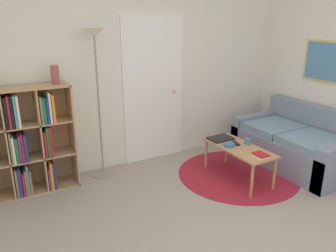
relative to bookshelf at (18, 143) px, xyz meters
name	(u,v)px	position (x,y,z in m)	size (l,w,h in m)	color
wall_back	(138,72)	(1.60, 0.21, 0.66)	(7.67, 0.11, 2.60)	silver
wall_right	(330,70)	(3.95, -1.01, 0.68)	(0.08, 5.39, 2.60)	silver
rug	(238,174)	(2.53, -0.88, -0.62)	(1.57, 1.57, 0.01)	maroon
bookshelf	(18,143)	(0.00, 0.00, 0.00)	(1.11, 0.34, 1.26)	tan
floor_lamp	(96,58)	(0.96, -0.03, 0.90)	(0.27, 0.27, 1.88)	gray
couch	(298,144)	(3.50, -0.99, -0.35)	(0.94, 1.64, 0.80)	gray
coffee_table	(239,150)	(2.45, -0.95, -0.24)	(0.44, 0.98, 0.43)	#AD7F51
laptop	(221,138)	(2.42, -0.61, -0.18)	(0.33, 0.24, 0.02)	black
bowl	(229,145)	(2.36, -0.87, -0.17)	(0.14, 0.14, 0.04)	teal
book_stack_on_table	(260,155)	(2.45, -1.31, -0.17)	(0.14, 0.17, 0.04)	silver
cup	(248,141)	(2.61, -0.93, -0.15)	(0.08, 0.08, 0.07)	teal
remote	(236,143)	(2.48, -0.85, -0.18)	(0.08, 0.16, 0.02)	black
vase_on_shelf	(55,75)	(0.48, 0.00, 0.74)	(0.09, 0.09, 0.22)	#934C47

